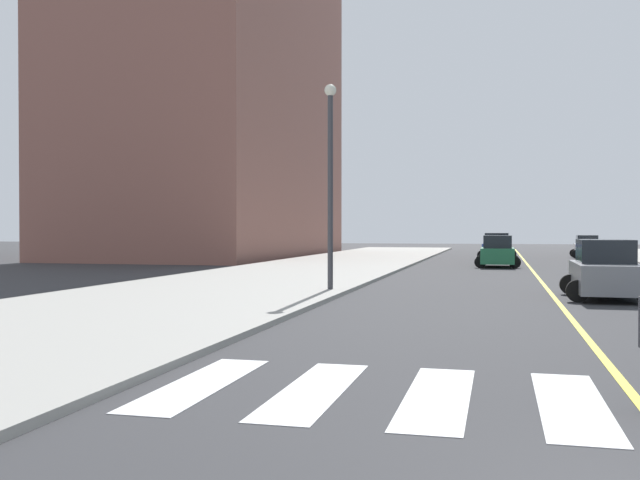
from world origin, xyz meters
The scene contains 8 objects.
sidewalk_kerb_west centered at (-12.20, 20.00, 0.07)m, with size 10.00×120.00×0.15m, color #9E9B93.
lane_divider_paint centered at (0.00, 40.00, 0.01)m, with size 0.16×80.00×0.01m, color yellow.
low_rise_brick_west centered at (-26.22, 53.46, 13.60)m, with size 16.00×32.00×27.20m, color #8A564A.
car_green_nearest centered at (-1.93, 39.87, 0.92)m, with size 2.75×4.40×1.96m.
car_white_second centered at (5.15, 56.24, 0.86)m, with size 2.67×4.19×1.85m.
car_blue_third centered at (-1.97, 51.40, 0.96)m, with size 2.97×4.66×2.05m.
car_gray_fourth centered at (1.66, 19.83, 0.94)m, with size 2.83×4.51×2.01m.
street_lamp centered at (-7.89, 19.65, 4.59)m, with size 0.44×0.44×7.53m.
Camera 1 is at (-1.87, -6.30, 2.38)m, focal length 40.65 mm.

